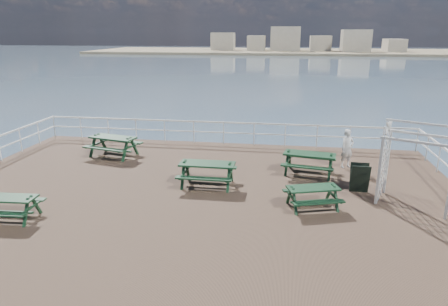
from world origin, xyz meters
The scene contains 11 objects.
ground centered at (0.00, 0.00, -0.15)m, with size 18.00×14.00×0.30m, color brown.
sea_backdrop centered at (12.54, 134.07, -0.51)m, with size 300.00×300.00×9.20m.
railing centered at (-0.07, 2.57, 0.87)m, with size 17.77×13.76×1.10m.
picnic_table_a centered at (-4.45, 4.16, 0.63)m, with size 2.32×2.02×0.98m.
picnic_table_b centered at (0.27, 1.35, 0.60)m, with size 1.93×1.56×0.94m.
picnic_table_c centered at (3.88, 3.09, 0.59)m, with size 2.15×1.84×0.93m.
picnic_table_d centered at (-4.89, -2.14, 0.50)m, with size 1.67×1.38×0.78m.
picnic_table_e centered at (3.85, 0.00, 0.49)m, with size 1.88×1.68×0.77m.
trellis_arbor centered at (6.98, 0.68, 1.18)m, with size 2.41×1.93×2.65m.
sandwich_board centered at (5.48, 1.52, 0.49)m, with size 0.62×0.47×1.00m.
person centered at (5.40, 4.13, 0.78)m, with size 0.57×0.37×1.55m, color silver.
Camera 1 is at (2.88, -11.64, 5.24)m, focal length 32.00 mm.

